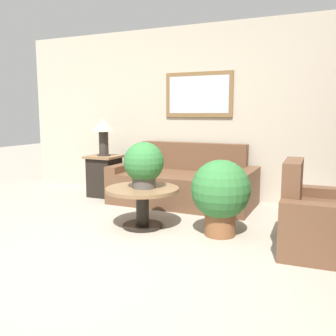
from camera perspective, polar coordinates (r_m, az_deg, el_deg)
The scene contains 9 objects.
ground_plane at distance 3.44m, azimuth -8.17°, elevation -13.88°, with size 20.00×20.00×0.00m, color gray.
wall_back at distance 5.72m, azimuth 6.77°, elevation 8.41°, with size 6.73×0.09×2.60m.
couch_main at distance 5.40m, azimuth 2.41°, elevation -2.53°, with size 2.01×0.97×0.86m.
armchair at distance 3.85m, azimuth 23.45°, elevation -7.71°, with size 0.96×1.00×0.86m.
coffee_table at distance 4.28m, azimuth -3.92°, elevation -4.67°, with size 0.83×0.83×0.46m.
side_table at distance 5.95m, azimuth -9.65°, elevation -1.13°, with size 0.49×0.49×0.64m.
table_lamp at distance 5.88m, azimuth -9.83°, elevation 5.92°, with size 0.39×0.39×0.59m.
potted_plant_on_table at distance 4.21m, azimuth -3.70°, elevation 0.65°, with size 0.46×0.46×0.52m.
potted_plant_floor at distance 4.00m, azimuth 8.02°, elevation -3.77°, with size 0.63×0.63×0.82m.
Camera 1 is at (1.73, -2.67, 1.30)m, focal length 40.00 mm.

